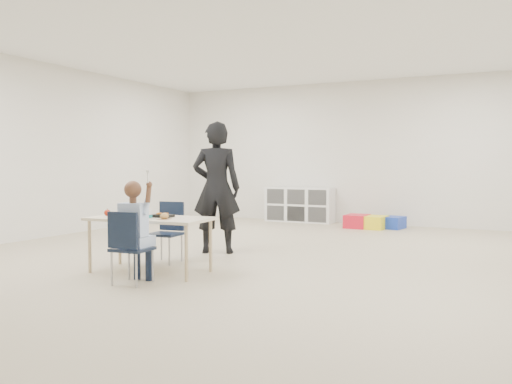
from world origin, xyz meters
The scene contains 16 objects.
room centered at (0.00, 0.00, 1.40)m, with size 9.00×9.02×2.80m.
table centered at (-0.75, -1.22, 0.31)m, with size 1.36×0.75×0.60m.
chair_near centered at (-0.56, -1.75, 0.36)m, with size 0.35×0.33×0.72m, color black, non-canonical shape.
chair_far centered at (-0.94, -0.68, 0.36)m, with size 0.35×0.33×0.72m, color black, non-canonical shape.
child centered at (-0.56, -1.75, 0.57)m, with size 0.48×0.48×1.14m, color #BCD2FF, non-canonical shape.
lunch_tray_near centered at (-0.63, -1.15, 0.62)m, with size 0.22×0.16×0.03m, color black.
lunch_tray_far centered at (-1.07, -1.18, 0.62)m, with size 0.22×0.16×0.03m, color black.
milk_carton centered at (-0.69, -1.34, 0.65)m, with size 0.07×0.07×0.10m, color white.
bread_roll centered at (-0.48, -1.32, 0.64)m, with size 0.09×0.09×0.07m, color tan.
apple_near centered at (-0.84, -1.19, 0.64)m, with size 0.07×0.07×0.07m, color #9F200E.
apple_far centered at (-1.27, -1.30, 0.64)m, with size 0.07×0.07×0.07m, color #9F200E.
cubby_shelf centered at (-1.20, 4.28, 0.35)m, with size 1.40×0.40×0.70m, color white.
adult centered at (-0.76, 0.22, 0.87)m, with size 0.63×0.42×1.73m, color black.
bin_red centered at (0.13, 3.81, 0.12)m, with size 0.39×0.50×0.24m, color red.
bin_yellow centered at (0.47, 3.79, 0.12)m, with size 0.37×0.48×0.23m, color yellow.
bin_blue centered at (0.76, 3.98, 0.11)m, with size 0.35×0.45×0.22m, color #1838B7.
Camera 1 is at (2.89, -5.95, 1.18)m, focal length 38.00 mm.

